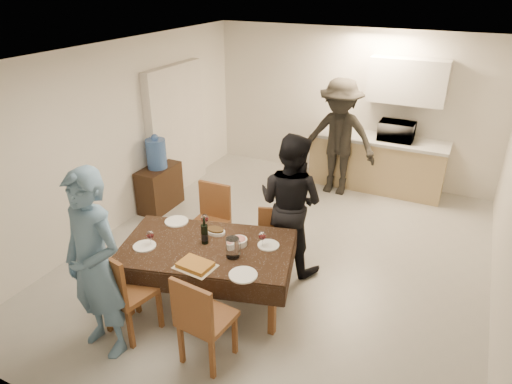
# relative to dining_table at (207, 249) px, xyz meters

# --- Properties ---
(floor) EXTENTS (5.00, 6.00, 0.02)m
(floor) POSITION_rel_dining_table_xyz_m (0.42, 1.17, -0.69)
(floor) COLOR #A1A19C
(floor) RESTS_ON ground
(ceiling) EXTENTS (5.00, 6.00, 0.02)m
(ceiling) POSITION_rel_dining_table_xyz_m (0.42, 1.17, 1.91)
(ceiling) COLOR white
(ceiling) RESTS_ON wall_back
(wall_back) EXTENTS (5.00, 0.02, 2.60)m
(wall_back) POSITION_rel_dining_table_xyz_m (0.42, 4.17, 0.61)
(wall_back) COLOR silver
(wall_back) RESTS_ON floor
(wall_front) EXTENTS (5.00, 0.02, 2.60)m
(wall_front) POSITION_rel_dining_table_xyz_m (0.42, -1.83, 0.61)
(wall_front) COLOR silver
(wall_front) RESTS_ON floor
(wall_left) EXTENTS (0.02, 6.00, 2.60)m
(wall_left) POSITION_rel_dining_table_xyz_m (-2.08, 1.17, 0.61)
(wall_left) COLOR silver
(wall_left) RESTS_ON floor
(stub_partition) EXTENTS (0.15, 1.40, 2.10)m
(stub_partition) POSITION_rel_dining_table_xyz_m (-2.00, 2.37, 0.36)
(stub_partition) COLOR silver
(stub_partition) RESTS_ON floor
(kitchen_base_cabinet) EXTENTS (2.20, 0.60, 0.86)m
(kitchen_base_cabinet) POSITION_rel_dining_table_xyz_m (1.02, 3.85, -0.26)
(kitchen_base_cabinet) COLOR tan
(kitchen_base_cabinet) RESTS_ON floor
(kitchen_worktop) EXTENTS (2.24, 0.64, 0.05)m
(kitchen_worktop) POSITION_rel_dining_table_xyz_m (1.02, 3.85, 0.20)
(kitchen_worktop) COLOR #B9B9B4
(kitchen_worktop) RESTS_ON kitchen_base_cabinet
(upper_cabinet) EXTENTS (1.20, 0.34, 0.70)m
(upper_cabinet) POSITION_rel_dining_table_xyz_m (1.32, 3.99, 1.16)
(upper_cabinet) COLOR silver
(upper_cabinet) RESTS_ON wall_back
(dining_table) EXTENTS (2.06, 1.52, 0.72)m
(dining_table) POSITION_rel_dining_table_xyz_m (0.00, 0.00, 0.00)
(dining_table) COLOR black
(dining_table) RESTS_ON floor
(chair_near_left) EXTENTS (0.55, 0.56, 0.55)m
(chair_near_left) POSITION_rel_dining_table_xyz_m (-0.45, -0.85, -0.06)
(chair_near_left) COLOR brown
(chair_near_left) RESTS_ON floor
(chair_near_right) EXTENTS (0.49, 0.50, 0.54)m
(chair_near_right) POSITION_rel_dining_table_xyz_m (0.45, -0.84, -0.08)
(chair_near_right) COLOR brown
(chair_near_right) RESTS_ON floor
(chair_far_left) EXTENTS (0.46, 0.46, 0.53)m
(chair_far_left) POSITION_rel_dining_table_xyz_m (-0.45, 0.66, -0.08)
(chair_far_left) COLOR brown
(chair_far_left) RESTS_ON floor
(chair_far_right) EXTENTS (0.49, 0.50, 0.45)m
(chair_far_right) POSITION_rel_dining_table_xyz_m (0.45, 0.67, -0.17)
(chair_far_right) COLOR brown
(chair_far_right) RESTS_ON floor
(console) EXTENTS (0.37, 0.75, 0.69)m
(console) POSITION_rel_dining_table_xyz_m (-1.86, 1.62, -0.34)
(console) COLOR black
(console) RESTS_ON floor
(water_jug) EXTENTS (0.30, 0.30, 0.45)m
(water_jug) POSITION_rel_dining_table_xyz_m (-1.86, 1.62, 0.23)
(water_jug) COLOR #4370C4
(water_jug) RESTS_ON console
(wine_bottle) EXTENTS (0.08, 0.08, 0.31)m
(wine_bottle) POSITION_rel_dining_table_xyz_m (-0.05, 0.05, 0.19)
(wine_bottle) COLOR black
(wine_bottle) RESTS_ON dining_table
(water_pitcher) EXTENTS (0.14, 0.14, 0.22)m
(water_pitcher) POSITION_rel_dining_table_xyz_m (0.35, -0.05, 0.14)
(water_pitcher) COLOR white
(water_pitcher) RESTS_ON dining_table
(savoury_tart) EXTENTS (0.42, 0.33, 0.05)m
(savoury_tart) POSITION_rel_dining_table_xyz_m (0.10, -0.38, 0.06)
(savoury_tart) COLOR #AC8232
(savoury_tart) RESTS_ON dining_table
(salad_bowl) EXTENTS (0.18, 0.18, 0.07)m
(salad_bowl) POSITION_rel_dining_table_xyz_m (0.30, 0.18, 0.07)
(salad_bowl) COLOR white
(salad_bowl) RESTS_ON dining_table
(mushroom_dish) EXTENTS (0.21, 0.21, 0.04)m
(mushroom_dish) POSITION_rel_dining_table_xyz_m (-0.05, 0.28, 0.05)
(mushroom_dish) COLOR white
(mushroom_dish) RESTS_ON dining_table
(wine_glass_a) EXTENTS (0.08, 0.08, 0.18)m
(wine_glass_a) POSITION_rel_dining_table_xyz_m (-0.55, -0.25, 0.12)
(wine_glass_a) COLOR white
(wine_glass_a) RESTS_ON dining_table
(wine_glass_b) EXTENTS (0.08, 0.08, 0.19)m
(wine_glass_b) POSITION_rel_dining_table_xyz_m (0.55, 0.25, 0.13)
(wine_glass_b) COLOR white
(wine_glass_b) RESTS_ON dining_table
(wine_glass_c) EXTENTS (0.09, 0.09, 0.20)m
(wine_glass_c) POSITION_rel_dining_table_xyz_m (-0.20, 0.30, 0.13)
(wine_glass_c) COLOR white
(wine_glass_c) RESTS_ON dining_table
(plate_near_left) EXTENTS (0.25, 0.25, 0.01)m
(plate_near_left) POSITION_rel_dining_table_xyz_m (-0.60, -0.30, 0.04)
(plate_near_left) COLOR white
(plate_near_left) RESTS_ON dining_table
(plate_near_right) EXTENTS (0.28, 0.28, 0.02)m
(plate_near_right) POSITION_rel_dining_table_xyz_m (0.60, -0.30, 0.04)
(plate_near_right) COLOR white
(plate_near_right) RESTS_ON dining_table
(plate_far_left) EXTENTS (0.28, 0.28, 0.02)m
(plate_far_left) POSITION_rel_dining_table_xyz_m (-0.60, 0.30, 0.04)
(plate_far_left) COLOR white
(plate_far_left) RESTS_ON dining_table
(plate_far_right) EXTENTS (0.24, 0.24, 0.01)m
(plate_far_right) POSITION_rel_dining_table_xyz_m (0.60, 0.30, 0.04)
(plate_far_right) COLOR white
(plate_far_right) RESTS_ON dining_table
(microwave) EXTENTS (0.56, 0.38, 0.31)m
(microwave) POSITION_rel_dining_table_xyz_m (1.27, 3.85, 0.38)
(microwave) COLOR silver
(microwave) RESTS_ON kitchen_worktop
(person_near) EXTENTS (0.75, 0.55, 1.92)m
(person_near) POSITION_rel_dining_table_xyz_m (-0.55, -1.05, 0.27)
(person_near) COLOR #54799C
(person_near) RESTS_ON floor
(person_far) EXTENTS (0.95, 0.80, 1.76)m
(person_far) POSITION_rel_dining_table_xyz_m (0.55, 1.05, 0.19)
(person_far) COLOR black
(person_far) RESTS_ON floor
(person_kitchen) EXTENTS (1.25, 0.72, 1.93)m
(person_kitchen) POSITION_rel_dining_table_xyz_m (0.44, 3.40, 0.28)
(person_kitchen) COLOR black
(person_kitchen) RESTS_ON floor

